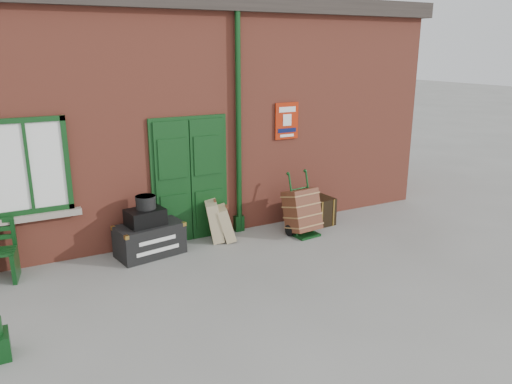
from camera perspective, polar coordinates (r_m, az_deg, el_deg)
ground at (r=8.20m, az=-1.67°, el=-8.29°), size 80.00×80.00×0.00m
station_building at (r=10.80m, az=-10.04°, el=9.33°), size 10.30×4.30×4.36m
houdini_trunk at (r=8.67m, az=-12.05°, el=-5.33°), size 1.18×0.78×0.55m
strongbox at (r=8.52m, az=-12.53°, el=-2.81°), size 0.67×0.53×0.27m
hatbox at (r=8.48m, az=-12.49°, el=-1.15°), size 0.38×0.38×0.22m
suitcase_back at (r=9.11m, az=-4.79°, el=-3.27°), size 0.46×0.59×0.75m
suitcase_front at (r=9.11m, az=-3.49°, el=-3.59°), size 0.47×0.55×0.65m
porter_trolley at (r=9.38m, az=5.29°, el=-2.19°), size 0.63×0.67×1.17m
dark_trunk at (r=9.94m, az=6.63°, el=-2.28°), size 0.80×0.56×0.55m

